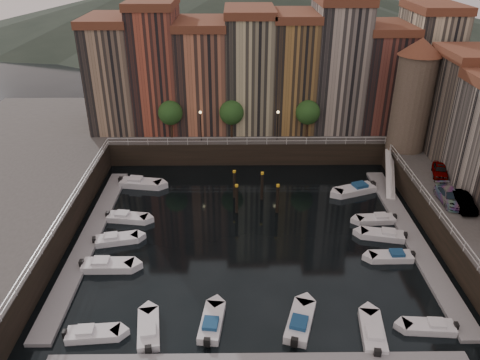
{
  "coord_description": "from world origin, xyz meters",
  "views": [
    {
      "loc": [
        -1.52,
        -40.11,
        26.89
      ],
      "look_at": [
        -1.04,
        4.0,
        4.02
      ],
      "focal_mm": 35.0,
      "sensor_mm": 36.0,
      "label": 1
    }
  ],
  "objects_px": {
    "boat_left_1": "(107,265)",
    "car_c": "(449,197)",
    "gangway": "(390,172)",
    "mooring_pilings": "(252,192)",
    "corner_tower": "(413,94)",
    "car_b": "(462,202)",
    "car_a": "(440,171)",
    "boat_left_0": "(92,334)",
    "boat_left_2": "(116,239)"
  },
  "relations": [
    {
      "from": "boat_left_1",
      "to": "car_b",
      "type": "xyz_separation_m",
      "value": [
        34.18,
        5.35,
        3.32
      ]
    },
    {
      "from": "boat_left_1",
      "to": "car_c",
      "type": "distance_m",
      "value": 34.13
    },
    {
      "from": "corner_tower",
      "to": "car_c",
      "type": "bearing_deg",
      "value": -89.78
    },
    {
      "from": "gangway",
      "to": "car_a",
      "type": "bearing_deg",
      "value": -36.59
    },
    {
      "from": "mooring_pilings",
      "to": "car_a",
      "type": "bearing_deg",
      "value": 3.24
    },
    {
      "from": "gangway",
      "to": "mooring_pilings",
      "type": "relative_size",
      "value": 1.65
    },
    {
      "from": "corner_tower",
      "to": "gangway",
      "type": "height_order",
      "value": "corner_tower"
    },
    {
      "from": "boat_left_0",
      "to": "boat_left_2",
      "type": "xyz_separation_m",
      "value": [
        -0.99,
        12.48,
        0.02
      ]
    },
    {
      "from": "car_c",
      "to": "boat_left_2",
      "type": "bearing_deg",
      "value": -176.6
    },
    {
      "from": "corner_tower",
      "to": "boat_left_0",
      "type": "height_order",
      "value": "corner_tower"
    },
    {
      "from": "boat_left_2",
      "to": "car_c",
      "type": "relative_size",
      "value": 0.97
    },
    {
      "from": "gangway",
      "to": "boat_left_2",
      "type": "relative_size",
      "value": 1.85
    },
    {
      "from": "mooring_pilings",
      "to": "boat_left_2",
      "type": "bearing_deg",
      "value": -152.82
    },
    {
      "from": "gangway",
      "to": "car_b",
      "type": "height_order",
      "value": "car_b"
    },
    {
      "from": "corner_tower",
      "to": "car_a",
      "type": "distance_m",
      "value": 10.25
    },
    {
      "from": "boat_left_0",
      "to": "car_c",
      "type": "xyz_separation_m",
      "value": [
        32.5,
        14.69,
        3.35
      ]
    },
    {
      "from": "gangway",
      "to": "car_c",
      "type": "distance_m",
      "value": 9.93
    },
    {
      "from": "boat_left_0",
      "to": "car_a",
      "type": "xyz_separation_m",
      "value": [
        33.92,
        20.76,
        3.33
      ]
    },
    {
      "from": "mooring_pilings",
      "to": "car_a",
      "type": "height_order",
      "value": "car_a"
    },
    {
      "from": "mooring_pilings",
      "to": "boat_left_2",
      "type": "xyz_separation_m",
      "value": [
        -13.81,
        -7.09,
        -1.31
      ]
    },
    {
      "from": "boat_left_2",
      "to": "car_c",
      "type": "distance_m",
      "value": 33.73
    },
    {
      "from": "boat_left_0",
      "to": "car_b",
      "type": "distance_m",
      "value": 36.16
    },
    {
      "from": "boat_left_1",
      "to": "car_c",
      "type": "height_order",
      "value": "car_c"
    },
    {
      "from": "mooring_pilings",
      "to": "boat_left_0",
      "type": "xyz_separation_m",
      "value": [
        -12.82,
        -19.57,
        -1.33
      ]
    },
    {
      "from": "boat_left_0",
      "to": "car_b",
      "type": "bearing_deg",
      "value": 17.6
    },
    {
      "from": "corner_tower",
      "to": "gangway",
      "type": "xyz_separation_m",
      "value": [
        -2.9,
        -4.5,
        -8.28
      ]
    },
    {
      "from": "boat_left_1",
      "to": "mooring_pilings",
      "type": "bearing_deg",
      "value": 39.51
    },
    {
      "from": "corner_tower",
      "to": "mooring_pilings",
      "type": "distance_m",
      "value": 23.2
    },
    {
      "from": "corner_tower",
      "to": "car_b",
      "type": "bearing_deg",
      "value": -86.62
    },
    {
      "from": "corner_tower",
      "to": "boat_left_1",
      "type": "xyz_separation_m",
      "value": [
        -33.3,
        -20.24,
        -9.82
      ]
    },
    {
      "from": "corner_tower",
      "to": "boat_left_0",
      "type": "distance_m",
      "value": 44.31
    },
    {
      "from": "boat_left_1",
      "to": "boat_left_2",
      "type": "height_order",
      "value": "boat_left_1"
    },
    {
      "from": "mooring_pilings",
      "to": "car_b",
      "type": "bearing_deg",
      "value": -16.17
    },
    {
      "from": "car_a",
      "to": "boat_left_1",
      "type": "bearing_deg",
      "value": -143.79
    },
    {
      "from": "boat_left_1",
      "to": "car_a",
      "type": "xyz_separation_m",
      "value": [
        34.77,
        12.5,
        3.27
      ]
    },
    {
      "from": "mooring_pilings",
      "to": "boat_left_2",
      "type": "height_order",
      "value": "mooring_pilings"
    },
    {
      "from": "mooring_pilings",
      "to": "car_b",
      "type": "relative_size",
      "value": 1.19
    },
    {
      "from": "gangway",
      "to": "boat_left_0",
      "type": "bearing_deg",
      "value": -140.91
    },
    {
      "from": "car_b",
      "to": "gangway",
      "type": "bearing_deg",
      "value": 110.75
    },
    {
      "from": "boat_left_1",
      "to": "car_b",
      "type": "height_order",
      "value": "car_b"
    },
    {
      "from": "car_c",
      "to": "gangway",
      "type": "bearing_deg",
      "value": 107.2
    },
    {
      "from": "boat_left_2",
      "to": "car_c",
      "type": "height_order",
      "value": "car_c"
    },
    {
      "from": "mooring_pilings",
      "to": "boat_left_0",
      "type": "height_order",
      "value": "mooring_pilings"
    },
    {
      "from": "car_c",
      "to": "boat_left_1",
      "type": "bearing_deg",
      "value": -169.48
    },
    {
      "from": "corner_tower",
      "to": "mooring_pilings",
      "type": "height_order",
      "value": "corner_tower"
    },
    {
      "from": "boat_left_0",
      "to": "boat_left_2",
      "type": "distance_m",
      "value": 12.52
    },
    {
      "from": "car_a",
      "to": "car_b",
      "type": "xyz_separation_m",
      "value": [
        -0.59,
        -7.14,
        0.05
      ]
    },
    {
      "from": "gangway",
      "to": "boat_left_2",
      "type": "height_order",
      "value": "gangway"
    },
    {
      "from": "corner_tower",
      "to": "car_b",
      "type": "xyz_separation_m",
      "value": [
        0.88,
        -14.89,
        -6.5
      ]
    },
    {
      "from": "car_b",
      "to": "boat_left_2",
      "type": "bearing_deg",
      "value": -177.34
    }
  ]
}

